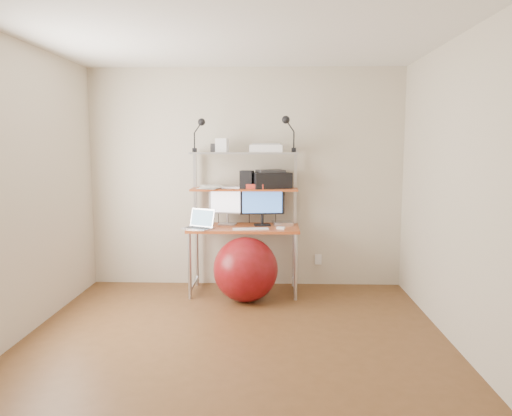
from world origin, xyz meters
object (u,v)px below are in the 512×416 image
(monitor_black, at_px, (262,203))
(printer, at_px, (270,180))
(monitor_silver, at_px, (227,202))
(exercise_ball, at_px, (246,269))
(laptop, at_px, (200,224))

(monitor_black, relative_size, printer, 0.99)
(monitor_silver, relative_size, exercise_ball, 0.69)
(monitor_silver, distance_m, exercise_ball, 0.83)
(monitor_silver, height_order, printer, printer)
(monitor_silver, bearing_deg, printer, 10.79)
(monitor_silver, relative_size, printer, 0.95)
(laptop, bearing_deg, printer, 50.00)
(exercise_ball, bearing_deg, monitor_black, 67.98)
(laptop, distance_m, exercise_ball, 0.69)
(printer, bearing_deg, monitor_black, -159.70)
(monitor_silver, bearing_deg, exercise_ball, -55.33)
(laptop, bearing_deg, exercise_ball, 8.23)
(monitor_silver, distance_m, laptop, 0.44)
(exercise_ball, bearing_deg, laptop, 160.29)
(monitor_black, bearing_deg, monitor_silver, 165.15)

